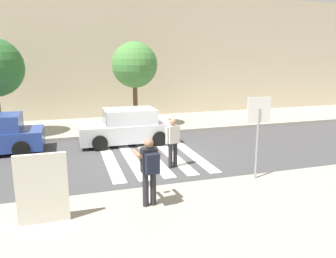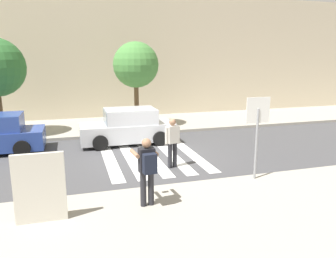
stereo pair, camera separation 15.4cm
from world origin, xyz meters
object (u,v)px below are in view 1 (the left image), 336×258
object	(u,v)px
stop_sign	(258,120)
advertising_board	(42,189)
pedestrian_crossing	(173,140)
photographer_with_backpack	(149,166)
street_tree_center	(135,65)
parked_car_silver	(128,127)

from	to	relation	value
stop_sign	advertising_board	world-z (taller)	stop_sign
stop_sign	pedestrian_crossing	size ratio (longest dim) A/B	1.44
photographer_with_backpack	street_tree_center	world-z (taller)	street_tree_center
photographer_with_backpack	advertising_board	bearing A→B (deg)	-177.48
photographer_with_backpack	pedestrian_crossing	size ratio (longest dim) A/B	1.00
street_tree_center	advertising_board	distance (m)	10.64
stop_sign	pedestrian_crossing	world-z (taller)	stop_sign
pedestrian_crossing	advertising_board	bearing A→B (deg)	-142.50
pedestrian_crossing	street_tree_center	world-z (taller)	street_tree_center
pedestrian_crossing	street_tree_center	distance (m)	6.87
stop_sign	pedestrian_crossing	xyz separation A→B (m)	(-1.98, 2.07, -0.98)
pedestrian_crossing	parked_car_silver	size ratio (longest dim) A/B	0.42
photographer_with_backpack	advertising_board	xyz separation A→B (m)	(-2.46, -0.11, -0.23)
street_tree_center	advertising_board	bearing A→B (deg)	-113.05
photographer_with_backpack	advertising_board	size ratio (longest dim) A/B	1.08
pedestrian_crossing	parked_car_silver	world-z (taller)	pedestrian_crossing
stop_sign	advertising_board	xyz separation A→B (m)	(-6.01, -1.02, -1.01)
street_tree_center	parked_car_silver	bearing A→B (deg)	-108.79
stop_sign	street_tree_center	bearing A→B (deg)	102.90
parked_car_silver	street_tree_center	bearing A→B (deg)	71.21
photographer_with_backpack	street_tree_center	bearing A→B (deg)	80.36
parked_car_silver	photographer_with_backpack	bearing A→B (deg)	-95.74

